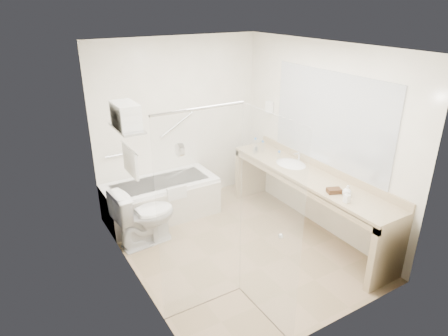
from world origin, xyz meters
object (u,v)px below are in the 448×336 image
bathtub (161,199)px  amenity_basket (334,191)px  toilet (145,216)px  vanity_counter (308,189)px  water_bottle_left (263,147)px

bathtub → amenity_basket: size_ratio=9.89×
amenity_basket → toilet: bearing=142.9°
toilet → bathtub: bearing=-44.1°
vanity_counter → amenity_basket: size_ratio=16.70×
vanity_counter → amenity_basket: vanity_counter is taller
vanity_counter → toilet: bearing=156.8°
bathtub → amenity_basket: 2.48m
water_bottle_left → toilet: bearing=-176.5°
bathtub → toilet: (-0.45, -0.54, 0.12)m
toilet → amenity_basket: (1.86, -1.40, 0.48)m
vanity_counter → water_bottle_left: water_bottle_left is taller
toilet → amenity_basket: bearing=-131.5°
bathtub → toilet: size_ratio=2.00×
bathtub → water_bottle_left: size_ratio=8.68×
bathtub → toilet: toilet is taller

